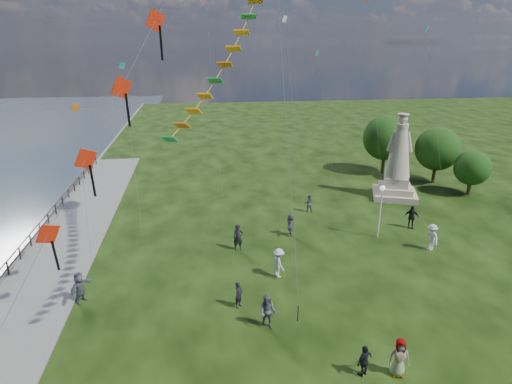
{
  "coord_description": "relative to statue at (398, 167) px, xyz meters",
  "views": [
    {
      "loc": [
        -4.32,
        -15.39,
        13.77
      ],
      "look_at": [
        -1.0,
        8.0,
        5.5
      ],
      "focal_mm": 30.0,
      "sensor_mm": 36.0,
      "label": 1
    }
  ],
  "objects": [
    {
      "name": "waterfront",
      "position": [
        -29.18,
        -11.34,
        -3.02
      ],
      "size": [
        200.0,
        200.0,
        1.51
      ],
      "color": "#2E3C45",
      "rests_on": "ground"
    },
    {
      "name": "statue",
      "position": [
        0.0,
        0.0,
        0.0
      ],
      "size": [
        4.94,
        4.94,
        7.83
      ],
      "rotation": [
        0.0,
        0.0,
        -0.35
      ],
      "color": "tan",
      "rests_on": "ground"
    },
    {
      "name": "lamppost",
      "position": [
        -5.17,
        -8.22,
        -0.02
      ],
      "size": [
        0.38,
        0.38,
        4.08
      ],
      "color": "silver",
      "rests_on": "ground"
    },
    {
      "name": "tree_row",
      "position": [
        4.3,
        5.01,
        0.67
      ],
      "size": [
        9.17,
        12.21,
        6.4
      ],
      "color": "#382314",
      "rests_on": "ground"
    },
    {
      "name": "person_0",
      "position": [
        -16.37,
        -15.64,
        -2.2
      ],
      "size": [
        0.63,
        0.66,
        1.52
      ],
      "primitive_type": "imported",
      "rotation": [
        0.0,
        0.0,
        0.9
      ],
      "color": "black",
      "rests_on": "ground"
    },
    {
      "name": "person_1",
      "position": [
        -15.12,
        -17.67,
        -2.01
      ],
      "size": [
        1.08,
        0.96,
        1.9
      ],
      "primitive_type": "imported",
      "rotation": [
        0.0,
        0.0,
        -0.53
      ],
      "color": "#595960",
      "rests_on": "ground"
    },
    {
      "name": "person_2",
      "position": [
        -13.59,
        -12.76,
        -2.01
      ],
      "size": [
        0.96,
        1.36,
        1.89
      ],
      "primitive_type": "imported",
      "rotation": [
        0.0,
        0.0,
        1.87
      ],
      "color": "silver",
      "rests_on": "ground"
    },
    {
      "name": "person_3",
      "position": [
        -11.5,
        -21.5,
        -2.19
      ],
      "size": [
        1.01,
        0.85,
        1.54
      ],
      "primitive_type": "imported",
      "rotation": [
        0.0,
        0.0,
        3.66
      ],
      "color": "black",
      "rests_on": "ground"
    },
    {
      "name": "person_4",
      "position": [
        -10.02,
        -21.69,
        -2.04
      ],
      "size": [
        0.98,
        0.71,
        1.84
      ],
      "primitive_type": "imported",
      "rotation": [
        0.0,
        0.0,
        -0.18
      ],
      "color": "#595960",
      "rests_on": "ground"
    },
    {
      "name": "person_5",
      "position": [
        -25.06,
        -13.92,
        -2.03
      ],
      "size": [
        1.45,
        1.87,
        1.85
      ],
      "primitive_type": "imported",
      "rotation": [
        0.0,
        0.0,
        1.09
      ],
      "color": "#595960",
      "rests_on": "ground"
    },
    {
      "name": "person_6",
      "position": [
        -15.71,
        -8.8,
        -2.0
      ],
      "size": [
        0.71,
        0.48,
        1.92
      ],
      "primitive_type": "imported",
      "rotation": [
        0.0,
        0.0,
        0.02
      ],
      "color": "black",
      "rests_on": "ground"
    },
    {
      "name": "person_7",
      "position": [
        -8.99,
        -2.47,
        -2.18
      ],
      "size": [
        0.85,
        0.63,
        1.57
      ],
      "primitive_type": "imported",
      "rotation": [
        0.0,
        0.0,
        2.92
      ],
      "color": "#595960",
      "rests_on": "ground"
    },
    {
      "name": "person_8",
      "position": [
        -2.36,
        -10.68,
        -2.0
      ],
      "size": [
        0.85,
        1.34,
        1.93
      ],
      "primitive_type": "imported",
      "rotation": [
        0.0,
        0.0,
        -1.39
      ],
      "color": "silver",
      "rests_on": "ground"
    },
    {
      "name": "person_9",
      "position": [
        -1.94,
        -6.94,
        -2.03
      ],
      "size": [
        1.22,
        0.95,
        1.86
      ],
      "primitive_type": "imported",
      "rotation": [
        0.0,
        0.0,
        -0.41
      ],
      "color": "black",
      "rests_on": "ground"
    },
    {
      "name": "person_11",
      "position": [
        -11.58,
        -6.96,
        -2.08
      ],
      "size": [
        0.96,
        1.72,
        1.76
      ],
      "primitive_type": "imported",
      "rotation": [
        0.0,
        0.0,
        4.55
      ],
      "color": "#595960",
      "rests_on": "ground"
    },
    {
      "name": "red_kite_train",
      "position": [
        -20.73,
        -15.73,
        9.92
      ],
      "size": [
        11.18,
        9.35,
        20.75
      ],
      "color": "black",
      "rests_on": "ground"
    },
    {
      "name": "small_kites",
      "position": [
        -11.27,
        2.39,
        10.53
      ],
      "size": [
        29.41,
        17.52,
        27.62
      ],
      "color": "teal",
      "rests_on": "ground"
    }
  ]
}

